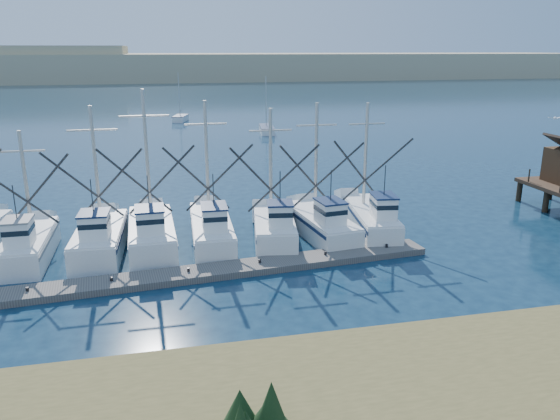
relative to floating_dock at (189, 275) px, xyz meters
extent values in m
plane|color=#0C2136|center=(8.63, -5.14, -0.19)|extent=(500.00, 500.00, 0.00)
cube|color=#645E59|center=(0.00, 0.00, 0.00)|extent=(28.29, 4.55, 0.38)
cube|color=tan|center=(8.63, 204.86, 4.81)|extent=(360.00, 60.00, 10.00)
cube|color=white|center=(-8.92, 4.76, 0.54)|extent=(2.35, 7.04, 1.46)
cube|color=white|center=(-8.92, 2.96, 2.02)|extent=(1.36, 1.72, 1.50)
cylinder|color=#B7B2A8|center=(-8.92, 5.96, 4.26)|extent=(0.22, 0.22, 5.98)
cube|color=white|center=(-4.95, 5.00, 0.58)|extent=(2.96, 7.63, 1.54)
cube|color=white|center=(-4.95, 3.08, 2.11)|extent=(1.61, 1.90, 1.50)
cylinder|color=#B7B2A8|center=(-4.95, 6.29, 4.95)|extent=(0.22, 0.22, 7.19)
cube|color=white|center=(-1.90, 5.14, 0.61)|extent=(2.88, 7.87, 1.59)
cube|color=white|center=(-1.90, 3.14, 2.15)|extent=(1.60, 1.94, 1.50)
cylinder|color=#B7B2A8|center=(-1.90, 6.47, 5.42)|extent=(0.22, 0.22, 8.04)
cube|color=white|center=(1.80, 5.41, 0.54)|extent=(2.68, 8.41, 1.47)
cube|color=white|center=(1.80, 3.27, 2.03)|extent=(1.46, 2.08, 1.50)
cylinder|color=#B7B2A8|center=(1.80, 6.83, 4.98)|extent=(0.22, 0.22, 7.40)
cube|color=white|center=(5.70, 4.43, 0.58)|extent=(3.43, 6.68, 1.53)
cube|color=white|center=(5.70, 2.80, 2.09)|extent=(1.66, 1.76, 1.50)
cylinder|color=#B7B2A8|center=(5.70, 5.52, 4.79)|extent=(0.22, 0.22, 6.89)
cube|color=white|center=(8.96, 5.10, 0.50)|extent=(3.40, 7.97, 1.38)
cube|color=white|center=(8.96, 3.13, 1.94)|extent=(1.65, 2.05, 1.50)
cylinder|color=#B7B2A8|center=(8.96, 6.42, 4.80)|extent=(0.22, 0.22, 7.22)
cube|color=white|center=(12.50, 5.22, 0.57)|extent=(3.37, 8.20, 1.51)
cube|color=white|center=(12.50, 3.18, 2.07)|extent=(1.59, 2.11, 1.50)
cylinder|color=#B7B2A8|center=(12.50, 6.58, 4.83)|extent=(0.22, 0.22, 7.01)
cube|color=white|center=(14.56, 51.24, 0.26)|extent=(2.62, 6.42, 0.90)
cylinder|color=#B7B2A8|center=(14.56, 51.54, 4.31)|extent=(0.12, 0.12, 7.20)
cube|color=white|center=(2.77, 67.63, 0.26)|extent=(3.06, 5.06, 0.90)
cylinder|color=#B7B2A8|center=(2.77, 67.93, 4.31)|extent=(0.12, 0.12, 7.20)
sphere|color=white|center=(25.84, 5.25, 7.12)|extent=(0.20, 0.20, 0.20)
cube|color=white|center=(25.54, 5.25, 7.14)|extent=(0.51, 0.12, 0.14)
cube|color=white|center=(26.15, 5.25, 7.14)|extent=(0.51, 0.12, 0.14)
camera|label=1|loc=(-1.16, -27.72, 11.74)|focal=35.00mm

